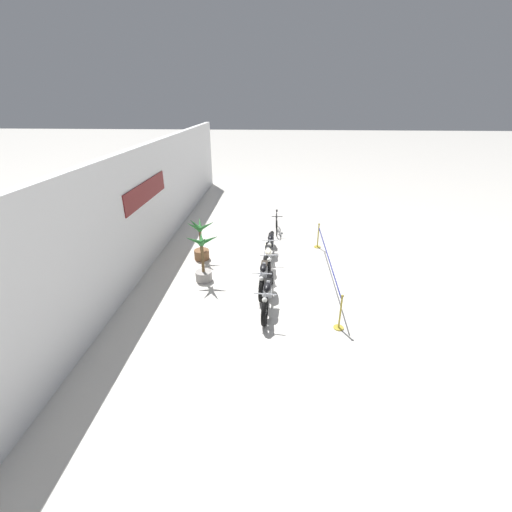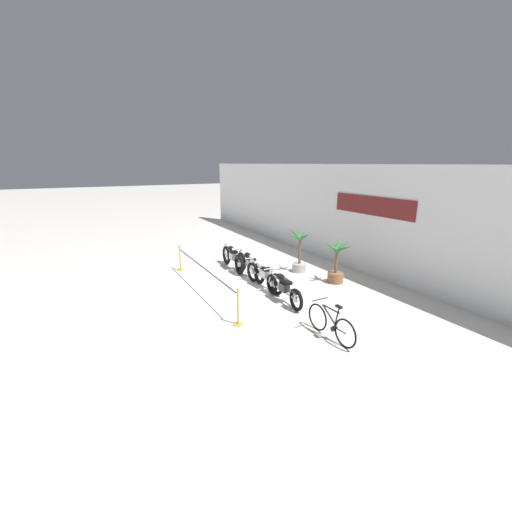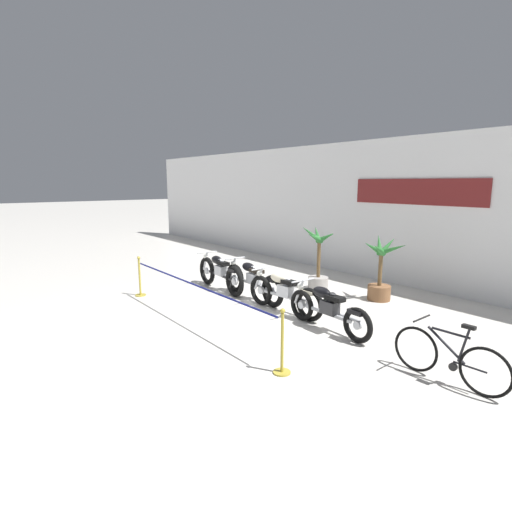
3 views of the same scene
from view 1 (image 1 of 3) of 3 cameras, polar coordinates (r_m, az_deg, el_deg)
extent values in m
plane|color=silver|center=(11.95, 4.97, -3.65)|extent=(120.00, 120.00, 0.00)
cube|color=white|center=(12.05, -19.92, 6.04)|extent=(28.00, 0.25, 4.20)
cube|color=maroon|center=(12.86, -17.81, 10.21)|extent=(3.85, 0.04, 0.70)
torus|color=black|center=(9.42, 1.45, -9.26)|extent=(0.82, 0.20, 0.81)
torus|color=black|center=(10.74, 2.41, -4.63)|extent=(0.82, 0.20, 0.81)
cylinder|color=silver|center=(9.42, 1.45, -9.26)|extent=(0.19, 0.09, 0.19)
cylinder|color=silver|center=(10.74, 2.41, -4.63)|extent=(0.19, 0.09, 0.19)
cylinder|color=silver|center=(9.19, 1.41, -8.11)|extent=(0.31, 0.08, 0.59)
cube|color=silver|center=(10.03, 2.01, -5.87)|extent=(0.38, 0.25, 0.26)
cylinder|color=silver|center=(9.90, 2.00, -4.99)|extent=(0.19, 0.12, 0.24)
cylinder|color=silver|center=(9.97, 2.05, -4.76)|extent=(0.19, 0.12, 0.24)
cylinder|color=silver|center=(10.37, 1.40, -5.64)|extent=(0.70, 0.13, 0.07)
cube|color=black|center=(10.06, 1.97, -6.70)|extent=(1.25, 0.16, 0.06)
ellipsoid|color=black|center=(9.70, 1.89, -5.24)|extent=(0.48, 0.26, 0.22)
cube|color=black|center=(10.03, 2.11, -4.41)|extent=(0.41, 0.23, 0.09)
cube|color=black|center=(10.56, 2.41, -3.40)|extent=(0.33, 0.19, 0.08)
cylinder|color=silver|center=(9.14, 1.51, -6.34)|extent=(0.09, 0.62, 0.04)
sphere|color=silver|center=(9.15, 1.44, -7.35)|extent=(0.14, 0.14, 0.14)
torus|color=black|center=(10.44, 0.91, -5.64)|extent=(0.78, 0.17, 0.78)
torus|color=black|center=(11.89, 1.63, -1.61)|extent=(0.78, 0.17, 0.78)
cylinder|color=silver|center=(10.44, 0.91, -5.64)|extent=(0.18, 0.09, 0.18)
cylinder|color=silver|center=(11.89, 1.63, -1.61)|extent=(0.18, 0.09, 0.18)
cylinder|color=silver|center=(10.22, 0.87, -4.53)|extent=(0.31, 0.07, 0.59)
cube|color=silver|center=(11.13, 1.32, -2.64)|extent=(0.37, 0.24, 0.26)
cylinder|color=silver|center=(11.00, 1.31, -1.82)|extent=(0.18, 0.12, 0.24)
cylinder|color=silver|center=(11.07, 1.35, -1.63)|extent=(0.18, 0.12, 0.24)
cylinder|color=silver|center=(11.47, 0.74, -2.54)|extent=(0.70, 0.10, 0.07)
cube|color=#ADAFB5|center=(11.15, 1.29, -3.40)|extent=(1.33, 0.12, 0.06)
ellipsoid|color=black|center=(10.80, 1.23, -1.98)|extent=(0.47, 0.24, 0.22)
cube|color=black|center=(11.14, 1.39, -1.33)|extent=(0.41, 0.22, 0.09)
cube|color=black|center=(11.73, 1.63, -0.52)|extent=(0.33, 0.17, 0.08)
cylinder|color=silver|center=(10.19, 0.94, -2.92)|extent=(0.07, 0.62, 0.04)
sphere|color=silver|center=(10.19, 0.89, -3.82)|extent=(0.14, 0.14, 0.14)
torus|color=black|center=(11.64, 2.13, -2.36)|extent=(0.74, 0.16, 0.73)
torus|color=black|center=(13.02, 1.89, 0.73)|extent=(0.74, 0.16, 0.73)
cylinder|color=silver|center=(11.64, 2.13, -2.36)|extent=(0.18, 0.09, 0.17)
cylinder|color=silver|center=(13.02, 1.89, 0.73)|extent=(0.18, 0.09, 0.17)
cylinder|color=silver|center=(11.43, 2.17, -1.30)|extent=(0.31, 0.07, 0.59)
cube|color=silver|center=(12.30, 2.01, 0.05)|extent=(0.37, 0.24, 0.26)
cylinder|color=silver|center=(12.18, 2.03, 0.82)|extent=(0.19, 0.12, 0.24)
cylinder|color=silver|center=(12.25, 2.01, 0.98)|extent=(0.19, 0.12, 0.24)
cylinder|color=silver|center=(12.63, 1.32, 0.04)|extent=(0.70, 0.11, 0.07)
cube|color=#ADAFB5|center=(12.31, 2.00, -0.64)|extent=(1.23, 0.13, 0.06)
ellipsoid|color=beige|center=(11.98, 2.06, 0.71)|extent=(0.47, 0.25, 0.22)
cube|color=black|center=(12.33, 2.00, 1.23)|extent=(0.41, 0.22, 0.09)
cube|color=beige|center=(12.87, 1.91, 1.72)|extent=(0.33, 0.18, 0.08)
cylinder|color=silver|center=(11.41, 2.17, 0.14)|extent=(0.07, 0.62, 0.04)
sphere|color=silver|center=(11.40, 2.18, -0.66)|extent=(0.14, 0.14, 0.14)
torus|color=black|center=(12.89, 2.25, 0.33)|extent=(0.68, 0.14, 0.67)
torus|color=black|center=(14.29, 2.66, 2.86)|extent=(0.68, 0.14, 0.67)
cylinder|color=silver|center=(12.89, 2.25, 0.33)|extent=(0.16, 0.09, 0.16)
cylinder|color=silver|center=(14.29, 2.66, 2.86)|extent=(0.16, 0.09, 0.16)
cylinder|color=silver|center=(12.69, 2.24, 1.33)|extent=(0.31, 0.07, 0.59)
cube|color=#2D2D30|center=(13.57, 2.49, 2.37)|extent=(0.37, 0.24, 0.26)
cylinder|color=#2D2D30|center=(13.46, 2.49, 3.09)|extent=(0.18, 0.12, 0.24)
cylinder|color=#2D2D30|center=(13.53, 2.52, 3.21)|extent=(0.18, 0.12, 0.24)
cylinder|color=silver|center=(13.91, 1.98, 2.33)|extent=(0.70, 0.10, 0.07)
cube|color=#ADAFB5|center=(13.58, 2.47, 1.74)|extent=(1.22, 0.11, 0.06)
ellipsoid|color=black|center=(13.26, 2.45, 3.03)|extent=(0.47, 0.24, 0.22)
cube|color=black|center=(13.61, 2.54, 3.43)|extent=(0.41, 0.22, 0.09)
cube|color=black|center=(14.16, 2.67, 3.70)|extent=(0.33, 0.17, 0.08)
cylinder|color=silver|center=(12.69, 2.29, 2.63)|extent=(0.06, 0.62, 0.04)
sphere|color=silver|center=(12.67, 2.26, 1.91)|extent=(0.14, 0.14, 0.14)
torus|color=black|center=(15.47, 3.48, 4.68)|extent=(0.72, 0.06, 0.72)
torus|color=black|center=(16.43, 3.42, 5.91)|extent=(0.72, 0.06, 0.72)
cylinder|color=black|center=(15.83, 3.47, 6.00)|extent=(0.60, 0.05, 0.43)
cylinder|color=black|center=(15.81, 3.49, 6.75)|extent=(0.55, 0.05, 0.04)
cylinder|color=black|center=(16.04, 3.46, 6.56)|extent=(0.15, 0.04, 0.55)
cube|color=black|center=(15.99, 3.49, 7.56)|extent=(0.18, 0.08, 0.05)
cylinder|color=black|center=(16.23, 3.43, 5.68)|extent=(0.46, 0.04, 0.03)
cylinder|color=black|center=(15.35, 3.53, 6.58)|extent=(0.04, 0.48, 0.03)
cylinder|color=black|center=(16.05, 3.44, 5.14)|extent=(0.12, 0.05, 0.12)
cylinder|color=brown|center=(13.37, -9.03, 0.26)|extent=(0.57, 0.57, 0.37)
cylinder|color=brown|center=(13.13, -9.21, 2.69)|extent=(0.10, 0.10, 0.85)
cone|color=#286B2D|center=(13.21, -9.34, 5.34)|extent=(0.72, 0.31, 0.42)
cone|color=#286B2D|center=(13.02, -10.10, 5.18)|extent=(0.28, 0.51, 0.51)
cone|color=#286B2D|center=(12.79, -10.30, 4.84)|extent=(0.54, 0.54, 0.57)
cone|color=#286B2D|center=(12.77, -8.94, 4.63)|extent=(0.47, 0.45, 0.45)
cone|color=#286B2D|center=(12.97, -8.24, 5.03)|extent=(0.32, 0.63, 0.46)
cylinder|color=gray|center=(11.81, -8.69, -3.30)|extent=(0.56, 0.56, 0.34)
cylinder|color=brown|center=(11.50, -8.91, -0.27)|extent=(0.10, 0.10, 1.04)
cone|color=#286B2D|center=(11.45, -9.10, 2.98)|extent=(0.55, 0.27, 0.38)
cone|color=#286B2D|center=(11.36, -10.28, 2.56)|extent=(0.22, 0.60, 0.35)
cone|color=#286B2D|center=(11.09, -9.91, 2.42)|extent=(0.57, 0.43, 0.51)
cone|color=#286B2D|center=(11.03, -8.80, 2.47)|extent=(0.58, 0.42, 0.54)
cone|color=#286B2D|center=(11.27, -7.77, 2.71)|extent=(0.27, 0.64, 0.43)
cylinder|color=gold|center=(9.76, 13.59, -11.53)|extent=(0.28, 0.28, 0.03)
cylinder|color=gold|center=(9.48, 13.88, -9.15)|extent=(0.05, 0.05, 0.95)
sphere|color=gold|center=(9.21, 14.21, -6.48)|extent=(0.08, 0.08, 0.08)
cylinder|color=navy|center=(11.69, 11.88, 0.02)|extent=(5.33, 0.04, 0.04)
cylinder|color=gold|center=(14.55, 10.17, 1.51)|extent=(0.28, 0.28, 0.03)
cylinder|color=gold|center=(14.37, 10.31, 3.30)|extent=(0.05, 0.05, 0.95)
sphere|color=gold|center=(14.19, 10.47, 5.23)|extent=(0.08, 0.08, 0.08)
camera|label=2|loc=(21.71, 18.74, 19.85)|focal=24.00mm
camera|label=3|loc=(18.69, 21.90, 14.72)|focal=28.00mm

